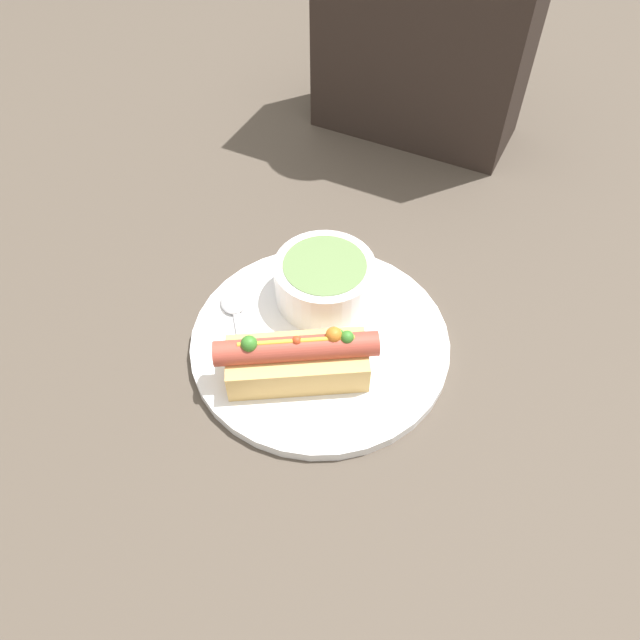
% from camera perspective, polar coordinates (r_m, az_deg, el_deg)
% --- Properties ---
extents(ground_plane, '(4.00, 4.00, 0.00)m').
position_cam_1_polar(ground_plane, '(0.73, -0.00, -2.30)').
color(ground_plane, '#4C4238').
extents(dinner_plate, '(0.30, 0.30, 0.01)m').
position_cam_1_polar(dinner_plate, '(0.73, -0.00, -1.99)').
color(dinner_plate, white).
rests_on(dinner_plate, ground_plane).
extents(hot_dog, '(0.16, 0.13, 0.07)m').
position_cam_1_polar(hot_dog, '(0.67, -2.29, -3.49)').
color(hot_dog, '#DBAD60').
rests_on(hot_dog, dinner_plate).
extents(soup_bowl, '(0.12, 0.12, 0.05)m').
position_cam_1_polar(soup_bowl, '(0.74, 0.43, 3.76)').
color(soup_bowl, white).
rests_on(soup_bowl, dinner_plate).
extents(spoon, '(0.11, 0.13, 0.01)m').
position_cam_1_polar(spoon, '(0.75, -7.64, 0.64)').
color(spoon, '#B7B7BC').
rests_on(spoon, dinner_plate).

